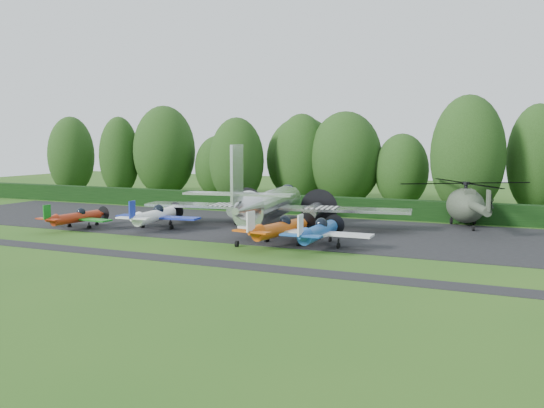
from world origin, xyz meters
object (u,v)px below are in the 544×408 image
at_px(light_plane_white, 155,216).
at_px(helicopter, 465,202).
at_px(light_plane_red, 77,217).
at_px(light_plane_orange, 280,229).
at_px(transport_plane, 269,205).
at_px(light_plane_blue, 318,231).

distance_m(light_plane_white, helicopter, 28.82).
xyz_separation_m(light_plane_red, helicopter, (31.92, 16.61, 1.16)).
height_order(light_plane_red, light_plane_orange, light_plane_orange).
bearing_deg(light_plane_red, helicopter, 23.06).
bearing_deg(helicopter, light_plane_red, -133.56).
bearing_deg(helicopter, light_plane_orange, -106.38).
bearing_deg(transport_plane, light_plane_blue, -34.78).
bearing_deg(light_plane_white, light_plane_orange, -4.38).
height_order(light_plane_red, helicopter, helicopter).
relative_size(transport_plane, light_plane_red, 3.56).
bearing_deg(transport_plane, light_plane_orange, -49.82).
height_order(light_plane_white, helicopter, helicopter).
relative_size(light_plane_red, light_plane_white, 0.85).
distance_m(light_plane_orange, light_plane_blue, 3.16).
distance_m(light_plane_red, light_plane_white, 7.23).
distance_m(light_plane_red, light_plane_blue, 23.36).
xyz_separation_m(light_plane_red, light_plane_white, (6.72, 2.66, 0.20)).
relative_size(light_plane_red, helicopter, 0.47).
height_order(transport_plane, light_plane_orange, transport_plane).
height_order(light_plane_red, light_plane_white, light_plane_white).
distance_m(transport_plane, light_plane_white, 10.30).
distance_m(light_plane_white, light_plane_blue, 16.84).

